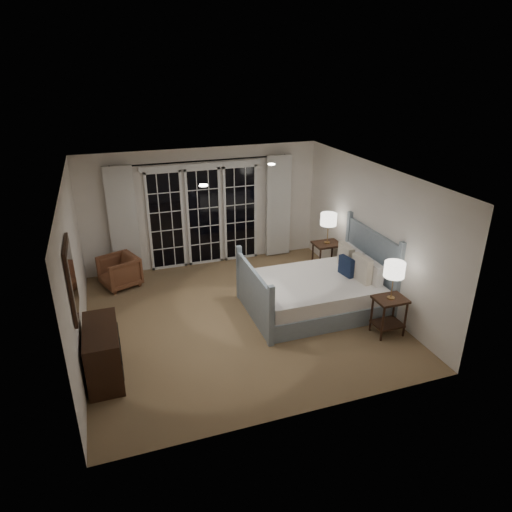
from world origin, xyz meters
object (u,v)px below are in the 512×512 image
object	(u,v)px
armchair	(119,272)
lamp_left	(394,270)
nightstand_left	(389,310)
lamp_right	(329,220)
nightstand_right	(326,254)
dresser	(103,352)
bed	(317,291)

from	to	relation	value
armchair	lamp_left	bearing A→B (deg)	30.44
lamp_left	armchair	size ratio (longest dim) A/B	0.91
nightstand_left	lamp_right	xyz separation A→B (m)	(0.07, 2.34, 0.77)
nightstand_left	armchair	world-z (taller)	nightstand_left
nightstand_left	lamp_right	distance (m)	2.47
nightstand_left	armchair	xyz separation A→B (m)	(-3.99, 3.17, -0.12)
nightstand_right	dresser	world-z (taller)	dresser
bed	nightstand_right	xyz separation A→B (m)	(0.80, 1.22, 0.12)
lamp_left	nightstand_right	bearing A→B (deg)	88.18
bed	dresser	world-z (taller)	bed
lamp_right	dresser	world-z (taller)	lamp_right
bed	lamp_left	bearing A→B (deg)	-57.17
bed	lamp_right	xyz separation A→B (m)	(0.80, 1.22, 0.86)
bed	nightstand_right	bearing A→B (deg)	56.66
lamp_left	armchair	world-z (taller)	lamp_left
bed	nightstand_right	world-z (taller)	bed
nightstand_left	armchair	size ratio (longest dim) A/B	0.95
nightstand_right	dresser	size ratio (longest dim) A/B	0.64
nightstand_left	dresser	size ratio (longest dim) A/B	0.59
nightstand_right	lamp_left	xyz separation A→B (m)	(-0.07, -2.34, 0.68)
lamp_right	lamp_left	bearing A→B (deg)	-91.82
nightstand_left	lamp_left	size ratio (longest dim) A/B	1.04
dresser	armchair	bearing A→B (deg)	82.31
lamp_right	armchair	distance (m)	4.24
nightstand_right	armchair	bearing A→B (deg)	168.57
lamp_left	armchair	distance (m)	5.16
lamp_right	armchair	world-z (taller)	lamp_right
nightstand_right	dresser	bearing A→B (deg)	-155.85
lamp_right	armchair	bearing A→B (deg)	168.57
lamp_right	dresser	distance (m)	4.94
lamp_left	dresser	world-z (taller)	lamp_left
nightstand_left	armchair	bearing A→B (deg)	141.57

